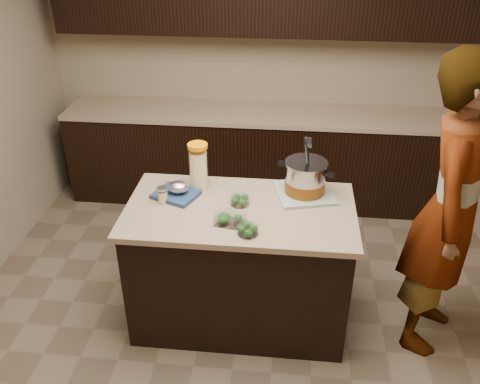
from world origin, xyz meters
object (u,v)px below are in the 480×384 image
Objects in this scene: stock_pot at (305,179)px; lemonade_pitcher at (198,168)px; person at (451,210)px; island at (240,264)px.

stock_pot reaches higher than lemonade_pitcher.
person reaches higher than lemonade_pitcher.
lemonade_pitcher is 0.16× the size of person.
stock_pot is (0.41, 0.22, 0.56)m from island.
stock_pot reaches higher than island.
person is (0.87, -0.24, -0.03)m from stock_pot.
person reaches higher than stock_pot.
stock_pot is at bearing -0.82° from lemonade_pitcher.
island is at bearing -37.87° from lemonade_pitcher.
island is 0.75× the size of person.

